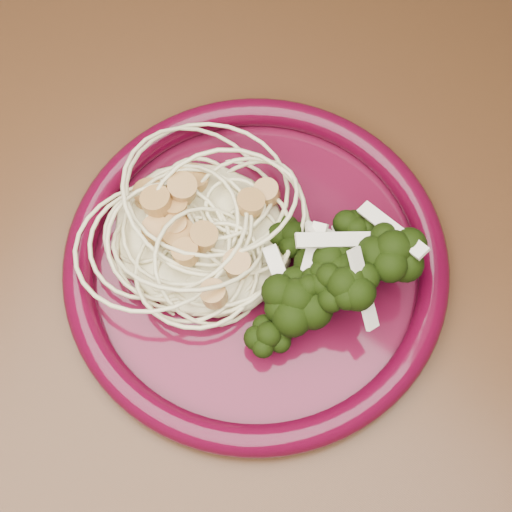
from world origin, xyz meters
name	(u,v)px	position (x,y,z in m)	size (l,w,h in m)	color
dining_table	(134,286)	(0.00, 0.00, 0.65)	(1.20, 0.80, 0.75)	#472814
dinner_plate	(256,261)	(0.10, 0.05, 0.76)	(0.33, 0.33, 0.02)	#46091C
spaghetti_pile	(202,231)	(0.06, 0.04, 0.77)	(0.14, 0.12, 0.03)	beige
scallop_cluster	(198,208)	(0.06, 0.04, 0.81)	(0.12, 0.12, 0.04)	#BD8742
broccoli_pile	(326,281)	(0.15, 0.06, 0.78)	(0.09, 0.14, 0.05)	black
onion_garnish	(330,263)	(0.15, 0.06, 0.81)	(0.06, 0.09, 0.05)	beige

